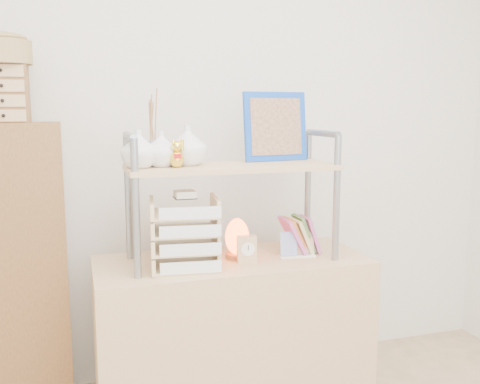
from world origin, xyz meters
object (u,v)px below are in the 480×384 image
Objects in this scene: desk at (232,339)px; salt_lamp at (237,238)px; cabinet at (17,270)px; letter_tray at (185,237)px.

desk is 6.61× the size of salt_lamp.
cabinet is (-0.93, 0.37, 0.30)m from desk.
desk is 3.67× the size of letter_tray.
cabinet reaches higher than letter_tray.
salt_lamp is at bearing 16.44° from letter_tray.
desk is 0.89× the size of cabinet.
letter_tray is 1.80× the size of salt_lamp.
desk is 0.56m from letter_tray.
cabinet is 0.85m from letter_tray.
salt_lamp reaches higher than desk.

